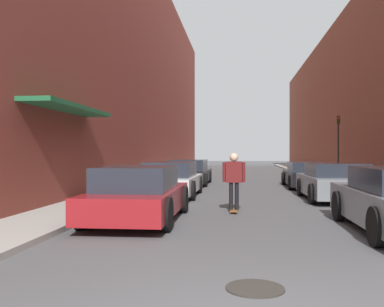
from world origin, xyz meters
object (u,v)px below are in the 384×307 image
at_px(parked_car_left_0, 138,194).
at_px(parked_car_left_1, 171,180).
at_px(skateboarder, 234,176).
at_px(manhole_cover, 255,288).
at_px(traffic_light, 338,140).
at_px(parked_car_right_1, 335,182).
at_px(parked_car_right_2, 307,175).
at_px(parked_car_left_2, 189,173).

distance_m(parked_car_left_0, parked_car_left_1, 5.53).
xyz_separation_m(parked_car_left_0, skateboarder, (2.22, 1.65, 0.35)).
distance_m(manhole_cover, traffic_light, 20.09).
bearing_deg(parked_car_right_1, parked_car_left_0, -138.48).
distance_m(parked_car_right_1, manhole_cover, 10.15).
relative_size(skateboarder, manhole_cover, 2.28).
height_order(parked_car_left_0, parked_car_right_2, parked_car_left_0).
xyz_separation_m(parked_car_left_1, traffic_light, (7.94, 8.97, 1.67)).
height_order(parked_car_left_1, skateboarder, skateboarder).
distance_m(parked_car_right_1, traffic_light, 9.98).
relative_size(parked_car_left_1, parked_car_right_2, 0.92).
height_order(parked_car_left_1, traffic_light, traffic_light).
bearing_deg(parked_car_left_0, parked_car_left_2, 90.55).
height_order(parked_car_left_2, parked_car_right_2, parked_car_left_2).
bearing_deg(parked_car_left_1, parked_car_right_2, 39.12).
height_order(parked_car_right_1, parked_car_right_2, parked_car_right_1).
xyz_separation_m(parked_car_left_0, parked_car_right_1, (5.56, 4.92, -0.02)).
relative_size(skateboarder, traffic_light, 0.46).
xyz_separation_m(parked_car_left_2, skateboarder, (2.33, -9.62, 0.38)).
relative_size(parked_car_left_2, parked_car_right_1, 1.15).
relative_size(parked_car_left_0, parked_car_right_1, 1.07).
bearing_deg(manhole_cover, parked_car_left_1, 104.42).
bearing_deg(skateboarder, parked_car_right_2, 68.87).
bearing_deg(parked_car_left_0, parked_car_right_1, 41.52).
height_order(parked_car_left_1, parked_car_right_1, parked_car_left_1).
relative_size(parked_car_left_2, parked_car_right_2, 1.03).
height_order(parked_car_left_0, traffic_light, traffic_light).
bearing_deg(parked_car_right_2, parked_car_right_1, -89.02).
height_order(parked_car_left_0, parked_car_right_1, parked_car_left_0).
bearing_deg(skateboarder, parked_car_left_1, 120.94).
relative_size(parked_car_left_1, manhole_cover, 6.04).
bearing_deg(parked_car_right_1, parked_car_left_1, 173.88).
height_order(parked_car_right_2, skateboarder, skateboarder).
distance_m(parked_car_left_2, parked_car_right_1, 8.51).
bearing_deg(parked_car_left_2, traffic_light, 22.11).
relative_size(parked_car_left_0, parked_car_left_2, 0.94).
bearing_deg(parked_car_left_1, parked_car_left_2, 90.06).
distance_m(parked_car_left_0, parked_car_right_1, 7.42).
bearing_deg(traffic_light, parked_car_right_1, -103.37).
height_order(parked_car_right_2, manhole_cover, parked_car_right_2).
bearing_deg(parked_car_right_2, manhole_cover, -101.19).
xyz_separation_m(parked_car_left_1, parked_car_right_1, (5.66, -0.61, 0.00)).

